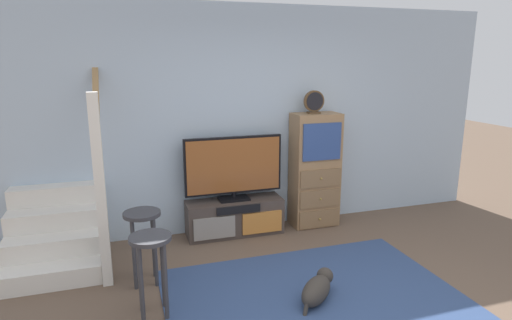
{
  "coord_description": "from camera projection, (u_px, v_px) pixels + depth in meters",
  "views": [
    {
      "loc": [
        -1.54,
        -2.53,
        2.07
      ],
      "look_at": [
        -0.2,
        1.67,
        1.03
      ],
      "focal_mm": 30.13,
      "sensor_mm": 36.0,
      "label": 1
    }
  ],
  "objects": [
    {
      "name": "dog",
      "position": [
        317.0,
        289.0,
        3.75
      ],
      "size": [
        0.46,
        0.45,
        0.23
      ],
      "color": "#332D28",
      "rests_on": "ground_plane"
    },
    {
      "name": "television",
      "position": [
        234.0,
        167.0,
        5.05
      ],
      "size": [
        1.17,
        0.22,
        0.77
      ],
      "color": "black",
      "rests_on": "media_console"
    },
    {
      "name": "bar_stool_far",
      "position": [
        143.0,
        231.0,
        3.97
      ],
      "size": [
        0.34,
        0.34,
        0.71
      ],
      "color": "#333338",
      "rests_on": "ground_plane"
    },
    {
      "name": "back_wall",
      "position": [
        252.0,
        120.0,
        5.25
      ],
      "size": [
        6.4,
        0.12,
        2.7
      ],
      "primitive_type": "cube",
      "color": "#A8BCD1",
      "rests_on": "ground_plane"
    },
    {
      "name": "media_console",
      "position": [
        235.0,
        217.0,
        5.17
      ],
      "size": [
        1.16,
        0.38,
        0.43
      ],
      "color": "#423833",
      "rests_on": "ground_plane"
    },
    {
      "name": "staircase",
      "position": [
        59.0,
        223.0,
        4.57
      ],
      "size": [
        1.0,
        1.36,
        2.2
      ],
      "color": "silver",
      "rests_on": "ground_plane"
    },
    {
      "name": "side_cabinet",
      "position": [
        315.0,
        170.0,
        5.38
      ],
      "size": [
        0.58,
        0.38,
        1.43
      ],
      "color": "#93704C",
      "rests_on": "ground_plane"
    },
    {
      "name": "area_rug",
      "position": [
        313.0,
        296.0,
        3.83
      ],
      "size": [
        2.6,
        1.8,
        0.01
      ],
      "primitive_type": "cube",
      "color": "navy",
      "rests_on": "ground_plane"
    },
    {
      "name": "desk_clock",
      "position": [
        314.0,
        102.0,
        5.15
      ],
      "size": [
        0.25,
        0.08,
        0.28
      ],
      "color": "#4C3823",
      "rests_on": "side_cabinet"
    },
    {
      "name": "bar_stool_near",
      "position": [
        151.0,
        257.0,
        3.44
      ],
      "size": [
        0.34,
        0.34,
        0.7
      ],
      "color": "#333338",
      "rests_on": "ground_plane"
    }
  ]
}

